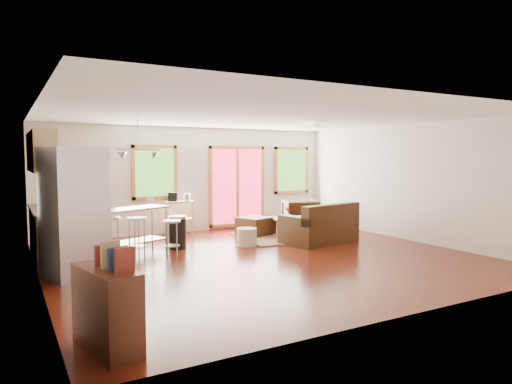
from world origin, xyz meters
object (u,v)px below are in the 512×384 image
rug (292,236)px  loveseat (321,227)px  coffee_table (295,220)px  ottoman (254,226)px  refrigerator (75,212)px  armchair (300,213)px  kitchen_cart (179,206)px  island (133,222)px

rug → loveseat: bearing=-83.5°
coffee_table → ottoman: bearing=150.2°
coffee_table → refrigerator: bearing=-164.1°
armchair → kitchen_cart: (-2.99, 0.79, 0.27)m
ottoman → refrigerator: 4.71m
refrigerator → kitchen_cart: 4.04m
coffee_table → refrigerator: (-5.07, -1.45, 0.64)m
rug → kitchen_cart: 2.79m
rug → armchair: size_ratio=2.87×
coffee_table → island: island is taller
loveseat → refrigerator: 5.11m
loveseat → island: 3.95m
coffee_table → armchair: (0.65, 0.73, 0.06)m
armchair → ottoman: 1.53m
rug → kitchen_cart: (-2.21, 1.57, 0.68)m
ottoman → island: 3.13m
refrigerator → island: refrigerator is taller
rug → coffee_table: size_ratio=1.98×
island → kitchen_cart: (1.53, 1.70, 0.08)m
armchair → island: (-4.53, -0.91, 0.19)m
loveseat → ottoman: loveseat is taller
kitchen_cart → loveseat: bearing=-47.5°
armchair → kitchen_cart: 3.11m
rug → armchair: 1.18m
ottoman → refrigerator: (-4.22, -1.93, 0.78)m
coffee_table → armchair: 0.98m
armchair → island: 4.62m
rug → coffee_table: bearing=17.9°
rug → armchair: armchair is taller
ottoman → kitchen_cart: bearing=145.2°
refrigerator → kitchen_cart: bearing=30.7°
armchair → coffee_table: bearing=68.9°
refrigerator → kitchen_cart: (2.73, 2.97, -0.31)m
rug → island: (-3.75, -0.13, 0.60)m
armchair → refrigerator: 6.15m
armchair → loveseat: bearing=89.4°
armchair → refrigerator: (-5.72, -2.18, 0.58)m
kitchen_cart → armchair: bearing=-14.8°
coffee_table → ottoman: size_ratio=1.86×
coffee_table → kitchen_cart: 2.81m
rug → refrigerator: (-4.94, -1.40, 0.99)m
ottoman → armchair: bearing=9.5°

